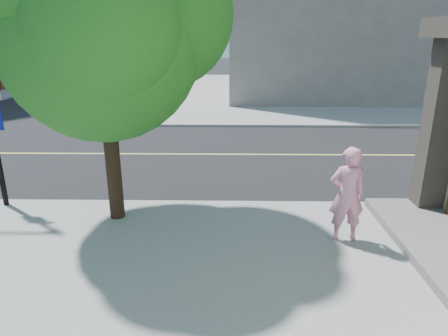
{
  "coord_description": "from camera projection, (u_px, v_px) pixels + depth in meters",
  "views": [
    {
      "loc": [
        5.11,
        -9.21,
        4.06
      ],
      "look_at": [
        4.96,
        -0.93,
        1.3
      ],
      "focal_mm": 31.89,
      "sensor_mm": 36.0,
      "label": 1
    }
  ],
  "objects": [
    {
      "name": "road_ew",
      "position": [
        90.0,
        154.0,
        14.37
      ],
      "size": [
        140.0,
        9.0,
        0.01
      ],
      "primitive_type": "cube",
      "color": "black",
      "rests_on": "ground"
    },
    {
      "name": "sidewalk_ne",
      "position": [
        341.0,
        91.0,
        30.26
      ],
      "size": [
        29.0,
        25.0,
        0.12
      ],
      "primitive_type": "cube",
      "color": "gray",
      "rests_on": "ground"
    },
    {
      "name": "ground",
      "position": [
        30.0,
        204.0,
        10.1
      ],
      "size": [
        140.0,
        140.0,
        0.0
      ],
      "primitive_type": "plane",
      "color": "black",
      "rests_on": "ground"
    },
    {
      "name": "street_tree",
      "position": [
        105.0,
        17.0,
        7.78
      ],
      "size": [
        5.0,
        4.54,
        6.63
      ],
      "rotation": [
        0.0,
        0.0,
        0.15
      ],
      "color": "black",
      "rests_on": "sidewalk_se"
    },
    {
      "name": "man_on_phone",
      "position": [
        347.0,
        194.0,
        7.82
      ],
      "size": [
        0.74,
        0.51,
        1.95
      ],
      "primitive_type": "imported",
      "rotation": [
        0.0,
        0.0,
        3.2
      ],
      "color": "pink",
      "rests_on": "sidewalk_se"
    }
  ]
}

